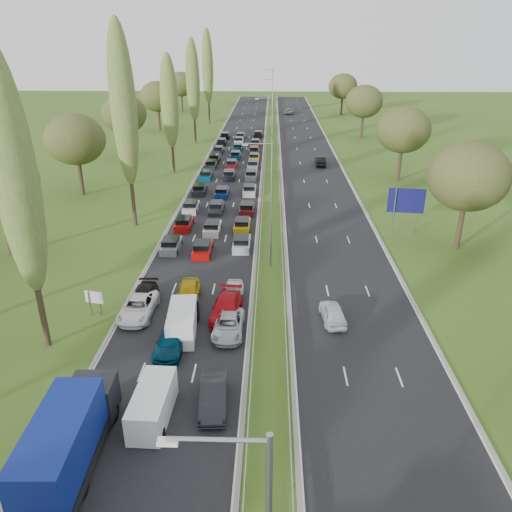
{
  "coord_description": "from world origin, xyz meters",
  "views": [
    {
      "loc": [
        4.46,
        -0.89,
        20.45
      ],
      "look_at": [
        3.11,
        41.95,
        1.5
      ],
      "focal_mm": 35.0,
      "sensor_mm": 36.0,
      "label": 1
    }
  ],
  "objects_px": {
    "direction_sign": "(406,203)",
    "near_car_3": "(143,298)",
    "white_van_front": "(153,402)",
    "blue_lorry": "(69,438)",
    "white_van_rear": "(183,320)",
    "near_car_2": "(138,307)",
    "info_sign": "(94,300)"
  },
  "relations": [
    {
      "from": "near_car_2",
      "to": "white_van_rear",
      "type": "height_order",
      "value": "white_van_rear"
    },
    {
      "from": "near_car_2",
      "to": "direction_sign",
      "type": "height_order",
      "value": "direction_sign"
    },
    {
      "from": "white_van_front",
      "to": "direction_sign",
      "type": "xyz_separation_m",
      "value": [
        21.61,
        30.47,
        2.56
      ]
    },
    {
      "from": "near_car_2",
      "to": "white_van_rear",
      "type": "xyz_separation_m",
      "value": [
        3.97,
        -2.34,
        0.28
      ]
    },
    {
      "from": "near_car_2",
      "to": "white_van_front",
      "type": "relative_size",
      "value": 1.08
    },
    {
      "from": "near_car_3",
      "to": "near_car_2",
      "type": "bearing_deg",
      "value": -90.32
    },
    {
      "from": "blue_lorry",
      "to": "white_van_front",
      "type": "distance_m",
      "value": 5.21
    },
    {
      "from": "near_car_2",
      "to": "near_car_3",
      "type": "relative_size",
      "value": 1.08
    },
    {
      "from": "near_car_3",
      "to": "white_van_front",
      "type": "relative_size",
      "value": 1.0
    },
    {
      "from": "near_car_3",
      "to": "white_van_front",
      "type": "xyz_separation_m",
      "value": [
        3.77,
        -12.99,
        0.28
      ]
    },
    {
      "from": "near_car_2",
      "to": "white_van_rear",
      "type": "distance_m",
      "value": 4.62
    },
    {
      "from": "near_car_3",
      "to": "white_van_rear",
      "type": "height_order",
      "value": "white_van_rear"
    },
    {
      "from": "near_car_3",
      "to": "info_sign",
      "type": "bearing_deg",
      "value": -154.99
    },
    {
      "from": "white_van_rear",
      "to": "blue_lorry",
      "type": "bearing_deg",
      "value": -110.01
    },
    {
      "from": "blue_lorry",
      "to": "white_van_rear",
      "type": "relative_size",
      "value": 1.8
    },
    {
      "from": "near_car_3",
      "to": "info_sign",
      "type": "distance_m",
      "value": 3.84
    },
    {
      "from": "direction_sign",
      "to": "near_car_2",
      "type": "bearing_deg",
      "value": -143.08
    },
    {
      "from": "near_car_3",
      "to": "white_van_front",
      "type": "height_order",
      "value": "white_van_front"
    },
    {
      "from": "direction_sign",
      "to": "near_car_3",
      "type": "bearing_deg",
      "value": -145.44
    },
    {
      "from": "blue_lorry",
      "to": "white_van_rear",
      "type": "bearing_deg",
      "value": 72.94
    },
    {
      "from": "white_van_rear",
      "to": "info_sign",
      "type": "bearing_deg",
      "value": 157.78
    },
    {
      "from": "near_car_2",
      "to": "white_van_front",
      "type": "xyz_separation_m",
      "value": [
        3.77,
        -11.39,
        0.25
      ]
    },
    {
      "from": "near_car_2",
      "to": "info_sign",
      "type": "height_order",
      "value": "info_sign"
    },
    {
      "from": "near_car_2",
      "to": "info_sign",
      "type": "bearing_deg",
      "value": -178.38
    },
    {
      "from": "blue_lorry",
      "to": "near_car_2",
      "type": "bearing_deg",
      "value": 89.82
    },
    {
      "from": "near_car_2",
      "to": "blue_lorry",
      "type": "relative_size",
      "value": 0.58
    },
    {
      "from": "white_van_rear",
      "to": "info_sign",
      "type": "height_order",
      "value": "info_sign"
    },
    {
      "from": "near_car_3",
      "to": "blue_lorry",
      "type": "height_order",
      "value": "blue_lorry"
    },
    {
      "from": "near_car_3",
      "to": "info_sign",
      "type": "relative_size",
      "value": 2.31
    },
    {
      "from": "near_car_3",
      "to": "white_van_front",
      "type": "distance_m",
      "value": 13.52
    },
    {
      "from": "blue_lorry",
      "to": "direction_sign",
      "type": "height_order",
      "value": "direction_sign"
    },
    {
      "from": "near_car_2",
      "to": "near_car_3",
      "type": "height_order",
      "value": "near_car_2"
    }
  ]
}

